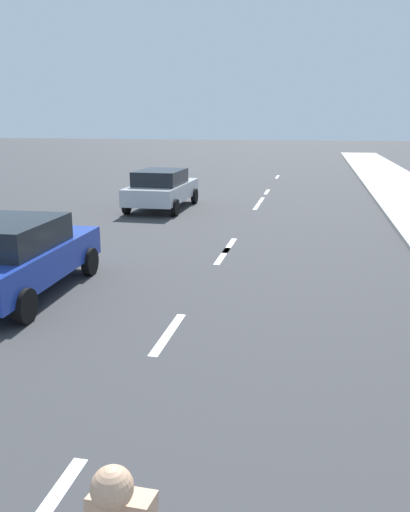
# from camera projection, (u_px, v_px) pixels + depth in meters

# --- Properties ---
(ground_plane) EXTENTS (160.00, 160.00, 0.00)m
(ground_plane) POSITION_uv_depth(u_px,v_px,m) (239.00, 232.00, 16.60)
(ground_plane) COLOR #38383A
(lane_stripe_3) EXTENTS (0.16, 1.80, 0.01)m
(lane_stripe_3) POSITION_uv_depth(u_px,v_px,m) (168.00, 333.00, 8.70)
(lane_stripe_3) COLOR white
(lane_stripe_3) RESTS_ON ground
(lane_stripe_4) EXTENTS (0.16, 1.80, 0.01)m
(lane_stripe_4) POSITION_uv_depth(u_px,v_px,m) (222.00, 256.00, 13.69)
(lane_stripe_4) COLOR white
(lane_stripe_4) RESTS_ON ground
(lane_stripe_5) EXTENTS (0.16, 1.80, 0.01)m
(lane_stripe_5) POSITION_uv_depth(u_px,v_px,m) (230.00, 245.00, 14.81)
(lane_stripe_5) COLOR white
(lane_stripe_5) RESTS_ON ground
(lane_stripe_6) EXTENTS (0.16, 1.80, 0.01)m
(lane_stripe_6) POSITION_uv_depth(u_px,v_px,m) (257.00, 206.00, 21.57)
(lane_stripe_6) COLOR white
(lane_stripe_6) RESTS_ON ground
(lane_stripe_7) EXTENTS (0.16, 1.80, 0.01)m
(lane_stripe_7) POSITION_uv_depth(u_px,v_px,m) (261.00, 200.00, 23.13)
(lane_stripe_7) COLOR white
(lane_stripe_7) RESTS_ON ground
(lane_stripe_8) EXTENTS (0.16, 1.80, 0.01)m
(lane_stripe_8) POSITION_uv_depth(u_px,v_px,m) (267.00, 192.00, 25.90)
(lane_stripe_8) COLOR white
(lane_stripe_8) RESTS_ON ground
(lane_stripe_9) EXTENTS (0.16, 1.80, 0.01)m
(lane_stripe_9) POSITION_uv_depth(u_px,v_px,m) (277.00, 177.00, 32.70)
(lane_stripe_9) COLOR white
(lane_stripe_9) RESTS_ON ground
(parked_car_blue) EXTENTS (2.16, 4.47, 1.57)m
(parked_car_blue) POSITION_uv_depth(u_px,v_px,m) (16.00, 255.00, 10.45)
(parked_car_blue) COLOR #1E389E
(parked_car_blue) RESTS_ON ground
(parked_car_silver) EXTENTS (2.13, 4.59, 1.57)m
(parked_car_silver) POSITION_uv_depth(u_px,v_px,m) (162.00, 188.00, 20.77)
(parked_car_silver) COLOR #B7BABF
(parked_car_silver) RESTS_ON ground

